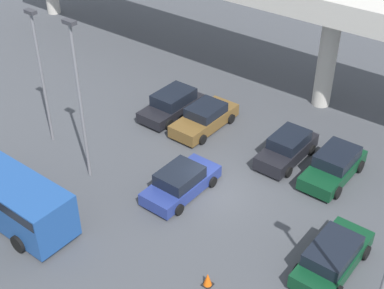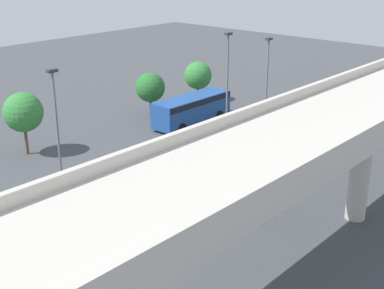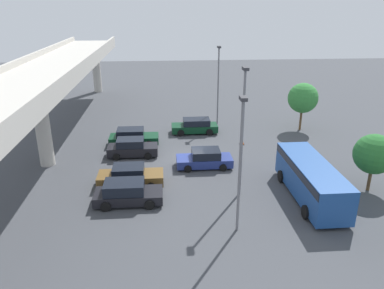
{
  "view_description": "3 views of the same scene",
  "coord_description": "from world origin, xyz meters",
  "px_view_note": "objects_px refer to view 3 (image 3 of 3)",
  "views": [
    {
      "loc": [
        12.64,
        -18.14,
        18.27
      ],
      "look_at": [
        -1.68,
        0.04,
        2.37
      ],
      "focal_mm": 50.0,
      "sensor_mm": 36.0,
      "label": 1
    },
    {
      "loc": [
        28.37,
        23.97,
        15.56
      ],
      "look_at": [
        1.31,
        -0.2,
        2.16
      ],
      "focal_mm": 50.0,
      "sensor_mm": 36.0,
      "label": 2
    },
    {
      "loc": [
        -29.87,
        2.15,
        12.89
      ],
      "look_at": [
        -0.89,
        -0.17,
        1.79
      ],
      "focal_mm": 35.0,
      "sensor_mm": 36.0,
      "label": 3
    }
  ],
  "objects_px": {
    "parked_car_3": "(132,148)",
    "tree_front_centre": "(374,154)",
    "parked_car_0": "(127,193)",
    "parked_car_5": "(195,126)",
    "tree_front_right": "(303,98)",
    "lamp_post_mid_lot": "(240,156)",
    "lamp_post_by_overpass": "(218,80)",
    "lamp_post_near_aisle": "(243,125)",
    "parked_car_1": "(130,176)",
    "parked_car_4": "(133,137)",
    "parked_car_2": "(205,159)",
    "traffic_cone": "(242,141)",
    "shuttle_bus": "(311,178)"
  },
  "relations": [
    {
      "from": "parked_car_3",
      "to": "tree_front_centre",
      "type": "xyz_separation_m",
      "value": [
        -7.93,
        -17.63,
        2.08
      ]
    },
    {
      "from": "parked_car_0",
      "to": "parked_car_5",
      "type": "relative_size",
      "value": 0.97
    },
    {
      "from": "parked_car_3",
      "to": "tree_front_right",
      "type": "relative_size",
      "value": 0.87
    },
    {
      "from": "lamp_post_mid_lot",
      "to": "lamp_post_by_overpass",
      "type": "height_order",
      "value": "lamp_post_by_overpass"
    },
    {
      "from": "lamp_post_near_aisle",
      "to": "tree_front_centre",
      "type": "xyz_separation_m",
      "value": [
        -0.11,
        -9.52,
        -2.4
      ]
    },
    {
      "from": "parked_car_1",
      "to": "lamp_post_by_overpass",
      "type": "distance_m",
      "value": 17.34
    },
    {
      "from": "lamp_post_near_aisle",
      "to": "tree_front_centre",
      "type": "distance_m",
      "value": 9.81
    },
    {
      "from": "parked_car_0",
      "to": "parked_car_1",
      "type": "height_order",
      "value": "parked_car_0"
    },
    {
      "from": "parked_car_4",
      "to": "parked_car_5",
      "type": "height_order",
      "value": "parked_car_4"
    },
    {
      "from": "parked_car_4",
      "to": "parked_car_0",
      "type": "bearing_deg",
      "value": -88.18
    },
    {
      "from": "parked_car_2",
      "to": "parked_car_5",
      "type": "height_order",
      "value": "parked_car_5"
    },
    {
      "from": "parked_car_1",
      "to": "tree_front_right",
      "type": "distance_m",
      "value": 21.02
    },
    {
      "from": "parked_car_3",
      "to": "parked_car_4",
      "type": "xyz_separation_m",
      "value": [
        2.86,
        0.12,
        -0.0
      ]
    },
    {
      "from": "parked_car_1",
      "to": "tree_front_right",
      "type": "bearing_deg",
      "value": 34.24
    },
    {
      "from": "tree_front_centre",
      "to": "parked_car_0",
      "type": "bearing_deg",
      "value": 91.64
    },
    {
      "from": "traffic_cone",
      "to": "parked_car_3",
      "type": "bearing_deg",
      "value": 101.17
    },
    {
      "from": "parked_car_0",
      "to": "tree_front_right",
      "type": "height_order",
      "value": "tree_front_right"
    },
    {
      "from": "shuttle_bus",
      "to": "lamp_post_by_overpass",
      "type": "xyz_separation_m",
      "value": [
        17.37,
        4.02,
        3.43
      ]
    },
    {
      "from": "tree_front_right",
      "to": "shuttle_bus",
      "type": "bearing_deg",
      "value": 162.69
    },
    {
      "from": "parked_car_2",
      "to": "parked_car_4",
      "type": "height_order",
      "value": "parked_car_4"
    },
    {
      "from": "parked_car_1",
      "to": "lamp_post_mid_lot",
      "type": "relative_size",
      "value": 0.59
    },
    {
      "from": "parked_car_1",
      "to": "parked_car_4",
      "type": "distance_m",
      "value": 8.62
    },
    {
      "from": "parked_car_4",
      "to": "lamp_post_mid_lot",
      "type": "xyz_separation_m",
      "value": [
        -15.09,
        -7.2,
        4.05
      ]
    },
    {
      "from": "parked_car_3",
      "to": "tree_front_right",
      "type": "height_order",
      "value": "tree_front_right"
    },
    {
      "from": "lamp_post_by_overpass",
      "to": "parked_car_1",
      "type": "bearing_deg",
      "value": 149.09
    },
    {
      "from": "tree_front_right",
      "to": "traffic_cone",
      "type": "height_order",
      "value": "tree_front_right"
    },
    {
      "from": "parked_car_4",
      "to": "tree_front_right",
      "type": "xyz_separation_m",
      "value": [
        3.11,
        -17.59,
        2.73
      ]
    },
    {
      "from": "lamp_post_near_aisle",
      "to": "shuttle_bus",
      "type": "bearing_deg",
      "value": -100.45
    },
    {
      "from": "parked_car_5",
      "to": "shuttle_bus",
      "type": "bearing_deg",
      "value": 115.01
    },
    {
      "from": "parked_car_3",
      "to": "lamp_post_mid_lot",
      "type": "xyz_separation_m",
      "value": [
        -12.23,
        -7.09,
        4.05
      ]
    },
    {
      "from": "lamp_post_near_aisle",
      "to": "parked_car_5",
      "type": "bearing_deg",
      "value": 8.3
    },
    {
      "from": "lamp_post_near_aisle",
      "to": "parked_car_1",
      "type": "bearing_deg",
      "value": 75.27
    },
    {
      "from": "parked_car_0",
      "to": "parked_car_4",
      "type": "height_order",
      "value": "parked_car_4"
    },
    {
      "from": "lamp_post_mid_lot",
      "to": "traffic_cone",
      "type": "relative_size",
      "value": 11.74
    },
    {
      "from": "traffic_cone",
      "to": "lamp_post_near_aisle",
      "type": "bearing_deg",
      "value": 167.3
    },
    {
      "from": "tree_front_right",
      "to": "traffic_cone",
      "type": "xyz_separation_m",
      "value": [
        -3.93,
        7.14,
        -3.15
      ]
    },
    {
      "from": "tree_front_centre",
      "to": "tree_front_right",
      "type": "relative_size",
      "value": 0.85
    },
    {
      "from": "lamp_post_by_overpass",
      "to": "tree_front_centre",
      "type": "bearing_deg",
      "value": -152.21
    },
    {
      "from": "parked_car_2",
      "to": "parked_car_3",
      "type": "bearing_deg",
      "value": -24.82
    },
    {
      "from": "parked_car_4",
      "to": "tree_front_right",
      "type": "height_order",
      "value": "tree_front_right"
    },
    {
      "from": "parked_car_3",
      "to": "tree_front_centre",
      "type": "height_order",
      "value": "tree_front_centre"
    },
    {
      "from": "parked_car_0",
      "to": "parked_car_1",
      "type": "distance_m",
      "value": 2.68
    },
    {
      "from": "parked_car_3",
      "to": "shuttle_bus",
      "type": "height_order",
      "value": "shuttle_bus"
    },
    {
      "from": "parked_car_2",
      "to": "tree_front_right",
      "type": "distance_m",
      "value": 14.61
    },
    {
      "from": "parked_car_5",
      "to": "lamp_post_by_overpass",
      "type": "distance_m",
      "value": 5.81
    },
    {
      "from": "shuttle_bus",
      "to": "tree_front_centre",
      "type": "distance_m",
      "value": 4.96
    },
    {
      "from": "tree_front_right",
      "to": "parked_car_5",
      "type": "bearing_deg",
      "value": 90.76
    },
    {
      "from": "lamp_post_by_overpass",
      "to": "tree_front_right",
      "type": "relative_size",
      "value": 1.7
    },
    {
      "from": "parked_car_2",
      "to": "parked_car_4",
      "type": "distance_m",
      "value": 8.5
    },
    {
      "from": "tree_front_centre",
      "to": "tree_front_right",
      "type": "bearing_deg",
      "value": 0.65
    }
  ]
}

